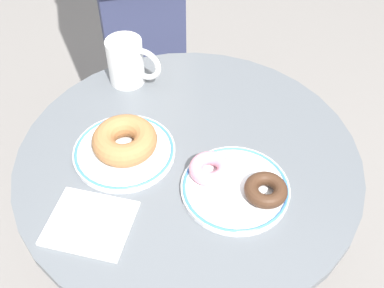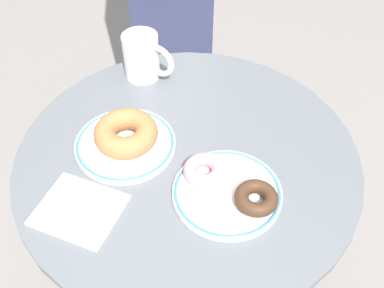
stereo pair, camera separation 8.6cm
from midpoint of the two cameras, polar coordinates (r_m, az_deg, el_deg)
name	(u,v)px [view 1 (the left image)]	position (r m, az deg, el deg)	size (l,w,h in m)	color
cafe_table	(189,224)	(1.05, -2.76, -9.94)	(0.64, 0.64, 0.73)	#565B60
plate_left	(124,151)	(0.88, -11.12, -1.04)	(0.19, 0.19, 0.01)	white
plate_right	(235,188)	(0.81, 2.30, -5.61)	(0.19, 0.19, 0.01)	white
donut_cinnamon	(125,140)	(0.86, -11.14, 0.31)	(0.12, 0.12, 0.04)	#A36B3D
donut_chocolate	(266,190)	(0.79, 5.98, -5.82)	(0.07, 0.07, 0.02)	#422819
donut_pink_frosted	(210,169)	(0.81, -0.80, -3.21)	(0.07, 0.07, 0.02)	pink
paper_napkin	(90,223)	(0.80, -15.52, -9.54)	(0.14, 0.12, 0.01)	white
coffee_mug	(128,62)	(1.01, -10.41, 9.83)	(0.12, 0.08, 0.10)	white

